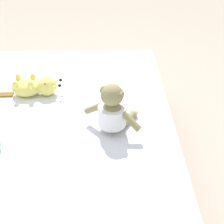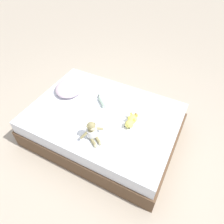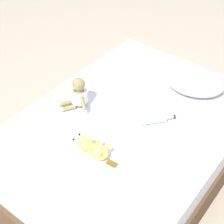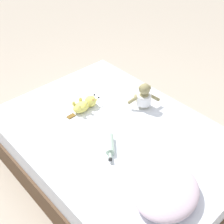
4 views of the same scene
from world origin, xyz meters
The scene contains 4 objects.
ground_plane centered at (0.00, 0.00, 0.00)m, with size 16.00×16.00×0.00m, color #B7A893.
bed centered at (0.00, 0.00, 0.22)m, with size 1.39×1.94×0.45m.
plush_monkey centered at (-0.40, -0.09, 0.55)m, with size 0.26×0.25×0.24m.
plush_yellow_creature centered at (0.00, -0.39, 0.50)m, with size 0.33×0.11×0.10m.
Camera 1 is at (-0.36, 1.13, 1.38)m, focal length 54.66 mm.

